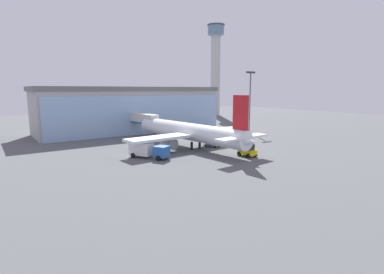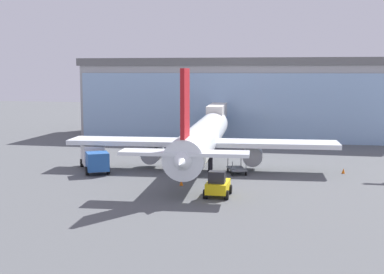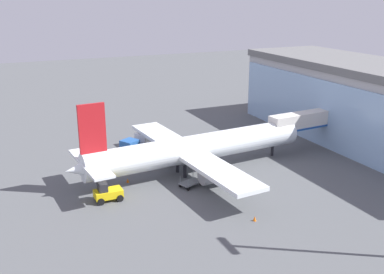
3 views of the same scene
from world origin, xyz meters
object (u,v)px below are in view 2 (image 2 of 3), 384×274
Objects in this scene: safety_cone_nose at (181,183)px; safety_cone_wingtip at (343,171)px; jet_bridge at (218,113)px; airplane at (202,139)px; catering_truck at (94,157)px; baggage_cart at (237,169)px; pushback_tug at (218,185)px.

safety_cone_wingtip is (15.42, 9.35, 0.00)m from safety_cone_nose.
safety_cone_nose is 18.04m from safety_cone_wingtip.
jet_bridge is 26.58m from safety_cone_wingtip.
jet_bridge is at bearing -0.25° from airplane.
jet_bridge reaches higher than catering_truck.
airplane reaches higher than baggage_cart.
baggage_cart is at bearing -170.52° from jet_bridge.
baggage_cart is at bearing -2.49° from pushback_tug.
catering_truck is (-11.43, -3.42, -1.84)m from airplane.
safety_cone_wingtip is at bearing 82.31° from baggage_cart.
safety_cone_wingtip is (16.76, -20.19, -4.30)m from jet_bridge.
catering_truck is 15.64m from baggage_cart.
catering_truck is at bearing -106.37° from baggage_cart.
airplane is 4.71× the size of catering_truck.
airplane is 15.47m from safety_cone_wingtip.
safety_cone_wingtip is at bearing -93.91° from airplane.
pushback_tug is 5.87× the size of safety_cone_nose.
baggage_cart is 11.32m from safety_cone_wingtip.
pushback_tug is 5.87× the size of safety_cone_wingtip.
pushback_tug reaches higher than safety_cone_nose.
jet_bridge is at bearing 92.58° from safety_cone_nose.
catering_truck is 17.92m from pushback_tug.
pushback_tug reaches higher than baggage_cart.
baggage_cart is at bearing 64.36° from catering_truck.
baggage_cart is 10.50m from pushback_tug.
safety_cone_nose is 1.00× the size of safety_cone_wingtip.
safety_cone_nose is (11.18, -5.73, -1.19)m from catering_truck.
safety_cone_nose is at bearing 33.12° from catering_truck.
pushback_tug is 5.52m from safety_cone_nose.
pushback_tug is (3.84, -12.78, -2.34)m from airplane.
airplane reaches higher than jet_bridge.
airplane is at bearing 88.41° from safety_cone_nose.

